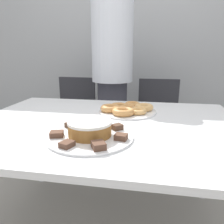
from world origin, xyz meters
TOP-DOWN VIEW (x-y plane):
  - wall_back at (0.00, 1.65)m, footprint 8.00×0.05m
  - table at (0.00, 0.00)m, footprint 1.49×1.09m
  - person_standing at (-0.11, 0.86)m, footprint 0.37×0.37m
  - office_chair_left at (-0.54, 0.95)m, footprint 0.47×0.47m
  - office_chair_right at (0.33, 0.95)m, footprint 0.45×0.45m
  - plate_cake at (-0.02, -0.23)m, footprint 0.39×0.39m
  - plate_donuts at (0.10, 0.23)m, footprint 0.37×0.37m
  - frosted_cake at (-0.02, -0.23)m, footprint 0.20×0.20m
  - lamington_0 at (0.05, -0.36)m, footprint 0.07×0.07m
  - lamington_1 at (0.12, -0.25)m, footprint 0.06×0.05m
  - lamington_2 at (0.09, -0.13)m, footprint 0.06×0.06m
  - lamington_3 at (-0.03, -0.08)m, footprint 0.04×0.05m
  - lamington_4 at (-0.14, -0.14)m, footprint 0.07×0.07m
  - lamington_5 at (-0.17, -0.27)m, footprint 0.07×0.06m
  - lamington_6 at (-0.08, -0.36)m, footprint 0.06×0.07m
  - donut_0 at (0.10, 0.23)m, footprint 0.12×0.12m
  - donut_1 at (0.04, 0.27)m, footprint 0.12×0.12m
  - donut_2 at (-0.01, 0.19)m, footprint 0.13×0.13m
  - donut_3 at (0.08, 0.13)m, footprint 0.13×0.13m
  - donut_4 at (0.17, 0.17)m, footprint 0.11×0.11m
  - donut_5 at (0.20, 0.26)m, footprint 0.12×0.12m
  - donut_6 at (0.12, 0.33)m, footprint 0.11×0.11m

SIDE VIEW (x-z plane):
  - office_chair_left at x=-0.54m, z-range -0.03..0.83m
  - office_chair_right at x=0.33m, z-range -0.03..0.83m
  - table at x=0.00m, z-range 0.29..1.04m
  - plate_donuts at x=0.10m, z-range 0.75..0.76m
  - plate_cake at x=-0.02m, z-range 0.75..0.76m
  - lamington_6 at x=-0.08m, z-range 0.76..0.78m
  - lamington_3 at x=-0.03m, z-range 0.76..0.78m
  - lamington_5 at x=-0.17m, z-range 0.76..0.78m
  - lamington_4 at x=-0.14m, z-range 0.76..0.78m
  - lamington_1 at x=0.12m, z-range 0.76..0.78m
  - lamington_2 at x=0.09m, z-range 0.76..0.78m
  - lamington_0 at x=0.05m, z-range 0.76..0.78m
  - donut_0 at x=0.10m, z-range 0.76..0.79m
  - donut_4 at x=0.17m, z-range 0.76..0.79m
  - donut_1 at x=0.04m, z-range 0.76..0.79m
  - donut_6 at x=0.12m, z-range 0.76..0.79m
  - donut_3 at x=0.08m, z-range 0.76..0.80m
  - donut_5 at x=0.20m, z-range 0.76..0.80m
  - donut_2 at x=-0.01m, z-range 0.76..0.80m
  - frosted_cake at x=-0.02m, z-range 0.76..0.83m
  - person_standing at x=-0.11m, z-range 0.05..1.78m
  - wall_back at x=0.00m, z-range 0.00..2.60m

